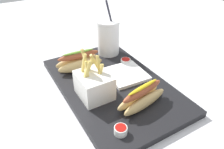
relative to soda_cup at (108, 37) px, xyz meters
name	(u,v)px	position (x,y,z in m)	size (l,w,h in m)	color
ground_plane	(112,90)	(0.18, -0.09, -0.10)	(2.40, 2.40, 0.02)	silver
food_tray	(112,85)	(0.18, -0.09, -0.08)	(0.49, 0.30, 0.02)	black
soda_cup	(108,37)	(0.00, 0.00, 0.00)	(0.09, 0.09, 0.21)	white
fries_basket	(94,85)	(0.21, -0.16, -0.03)	(0.10, 0.09, 0.14)	white
hot_dog_1	(79,62)	(0.05, -0.14, -0.04)	(0.07, 0.16, 0.07)	tan
hot_dog_2	(142,97)	(0.31, -0.07, -0.04)	(0.08, 0.16, 0.07)	tan
ketchup_cup_1	(121,130)	(0.37, -0.17, -0.05)	(0.03, 0.03, 0.02)	white
ketchup_cup_2	(126,61)	(0.10, 0.01, -0.06)	(0.04, 0.04, 0.02)	white
napkin_stack	(126,74)	(0.17, -0.03, -0.06)	(0.12, 0.12, 0.01)	white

